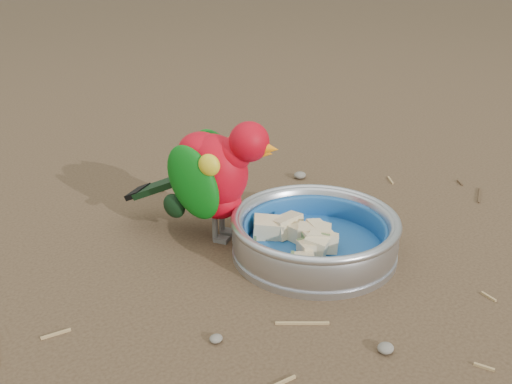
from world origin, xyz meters
TOP-DOWN VIEW (x-y plane):
  - ground at (0.00, 0.00)m, footprint 60.00×60.00m
  - food_bowl at (0.03, 0.09)m, footprint 0.24×0.24m
  - bowl_wall at (0.03, 0.09)m, footprint 0.24×0.24m
  - fruit_wedges at (0.03, 0.09)m, footprint 0.14×0.14m
  - lory_parrot at (-0.06, 0.22)m, footprint 0.22×0.25m
  - ground_debris at (0.04, 0.07)m, footprint 0.90×0.80m

SIDE VIEW (x-z plane):
  - ground at x=0.00m, z-range 0.00..0.00m
  - ground_debris at x=0.04m, z-range 0.00..0.01m
  - food_bowl at x=0.03m, z-range 0.00..0.02m
  - fruit_wedges at x=0.03m, z-range 0.02..0.05m
  - bowl_wall at x=0.03m, z-range 0.02..0.06m
  - lory_parrot at x=-0.06m, z-range 0.00..0.18m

